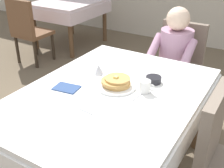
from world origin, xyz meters
The scene contains 14 objects.
dining_table_main centered at (0.00, 0.00, 0.65)m, with size 1.12×1.52×0.74m.
chair_diner centered at (0.07, 1.17, 0.53)m, with size 0.44×0.45×0.93m.
diner_person centered at (0.07, 1.01, 0.67)m, with size 0.40×0.43×1.12m.
plate_breakfast centered at (-0.01, 0.08, 0.75)m, with size 0.28×0.28×0.02m, color white.
breakfast_stack centered at (-0.01, 0.08, 0.78)m, with size 0.20×0.20×0.07m.
cup_coffee centered at (0.20, 0.12, 0.78)m, with size 0.11×0.08×0.08m.
bowl_butter centered at (0.19, 0.28, 0.76)m, with size 0.11×0.11×0.04m, color black.
syrup_pitcher centered at (-0.22, 0.20, 0.78)m, with size 0.08×0.08×0.07m.
fork_left_of_plate centered at (-0.20, 0.06, 0.74)m, with size 0.18×0.01×0.01m, color silver.
knife_right_of_plate centered at (0.18, 0.06, 0.74)m, with size 0.20×0.01×0.01m, color silver.
spoon_near_edge centered at (0.00, -0.27, 0.74)m, with size 0.15×0.01×0.01m, color silver.
napkin_folded centered at (-0.29, -0.11, 0.74)m, with size 0.17×0.12×0.01m, color #334C7F.
background_table_far centered at (-2.15, 2.24, 0.62)m, with size 0.92×1.12×0.74m.
background_chair_empty centered at (-2.15, 1.29, 0.53)m, with size 0.44×0.45×0.93m.
Camera 1 is at (0.86, -1.41, 1.66)m, focal length 45.53 mm.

